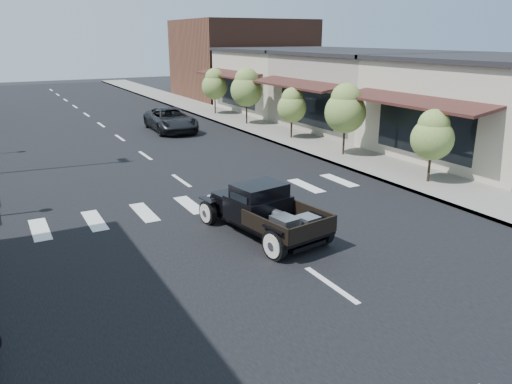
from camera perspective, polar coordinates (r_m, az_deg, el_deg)
name	(u,v)px	position (r m, az deg, el deg)	size (l,w,h in m)	color
ground	(268,241)	(14.24, 1.33, -5.65)	(120.00, 120.00, 0.00)	black
road	(129,145)	(27.72, -14.30, 5.28)	(14.00, 80.00, 0.02)	black
road_markings	(158,165)	(23.02, -11.12, 3.06)	(12.00, 60.00, 0.06)	silver
sidewalk_right	(267,130)	(30.84, 1.23, 7.12)	(3.00, 80.00, 0.15)	gray
storefront_near	(500,109)	(26.66, 26.13, 8.49)	(10.00, 9.00, 4.50)	beige
storefront_mid	(373,92)	(32.68, 13.20, 11.11)	(10.00, 9.00, 4.50)	#A09586
storefront_far	(295,81)	(39.85, 4.48, 12.56)	(10.00, 9.00, 4.50)	#B9AD9D
far_building_right	(242,59)	(48.68, -1.57, 14.95)	(11.00, 10.00, 7.00)	brown
small_tree_a	(431,147)	(20.31, 19.40, 4.84)	(1.62, 1.62, 2.71)	olive
small_tree_b	(345,121)	(24.08, 10.12, 8.04)	(1.94, 1.94, 3.24)	olive
small_tree_c	(292,114)	(27.87, 4.10, 8.91)	(1.60, 1.60, 2.66)	olive
small_tree_d	(247,97)	(32.47, -1.09, 10.82)	(2.05, 2.05, 3.41)	olive
small_tree_e	(215,92)	(36.98, -4.73, 11.34)	(1.87, 1.87, 3.11)	olive
hotrod_pickup	(263,210)	(14.42, 0.86, -2.07)	(2.07, 4.44, 1.54)	black
second_car	(171,120)	(31.06, -9.73, 8.12)	(2.32, 5.03, 1.40)	black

